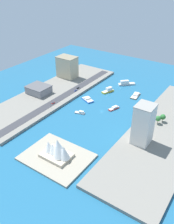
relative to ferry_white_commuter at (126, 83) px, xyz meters
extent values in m
plane|color=#23668E|center=(-10.88, 90.34, -2.82)|extent=(440.00, 440.00, 0.00)
cube|color=gray|center=(-94.58, 90.34, -1.16)|extent=(70.00, 240.00, 3.32)
cube|color=gray|center=(72.81, 90.34, -1.16)|extent=(70.00, 240.00, 3.32)
cube|color=#A89E89|center=(-21.50, 190.98, -1.82)|extent=(63.78, 49.86, 2.00)
cube|color=#38383D|center=(51.86, 90.34, 0.57)|extent=(11.90, 228.00, 0.15)
cube|color=silver|center=(-0.94, -0.92, -1.56)|extent=(23.08, 22.72, 2.53)
cone|color=silver|center=(-10.74, -10.46, -1.56)|extent=(3.21, 3.21, 2.27)
cube|color=white|center=(1.74, 1.70, 2.20)|extent=(12.57, 12.42, 4.98)
cube|color=beige|center=(-0.94, -0.92, -0.25)|extent=(22.16, 21.81, 0.10)
cube|color=#999EA3|center=(8.94, 110.54, -2.18)|extent=(13.80, 7.58, 1.29)
cone|color=#999EA3|center=(15.63, 112.18, -2.18)|extent=(1.40, 1.40, 1.16)
cube|color=white|center=(6.74, 110.00, -0.28)|extent=(6.44, 4.65, 2.52)
cube|color=beige|center=(8.94, 110.54, -1.49)|extent=(13.24, 7.28, 0.10)
cube|color=yellow|center=(10.61, 37.94, -1.71)|extent=(12.50, 19.66, 2.23)
cone|color=yellow|center=(13.99, 47.22, -1.71)|extent=(2.57, 2.57, 2.01)
cube|color=white|center=(9.75, 35.58, 1.76)|extent=(7.51, 10.04, 4.70)
cube|color=beige|center=(10.61, 37.94, -0.54)|extent=(12.00, 18.88, 0.10)
cube|color=blue|center=(20.21, 76.19, -1.87)|extent=(20.32, 16.09, 1.90)
cone|color=blue|center=(11.55, 80.16, -1.87)|extent=(2.27, 2.27, 1.71)
cube|color=white|center=(21.80, 75.46, 0.10)|extent=(9.50, 9.81, 2.04)
cube|color=beige|center=(20.21, 76.19, -0.87)|extent=(19.50, 15.45, 0.10)
cube|color=red|center=(-21.28, 76.70, -1.97)|extent=(9.44, 16.56, 1.70)
cone|color=red|center=(-18.77, 84.68, -1.97)|extent=(1.92, 1.92, 1.53)
cube|color=white|center=(-21.74, 75.21, -0.22)|extent=(6.09, 8.47, 1.80)
cube|color=beige|center=(-21.28, 76.70, -1.07)|extent=(9.06, 15.90, 0.10)
cube|color=brown|center=(-29.12, 27.57, -2.16)|extent=(11.15, 21.58, 1.32)
cone|color=brown|center=(-30.32, 38.22, -2.16)|extent=(1.31, 1.31, 1.19)
cube|color=white|center=(-28.78, 24.54, -0.55)|extent=(7.95, 11.11, 1.91)
cube|color=beige|center=(-29.12, 27.57, -1.45)|extent=(10.70, 20.72, 0.10)
cube|color=gray|center=(87.47, 102.24, 5.57)|extent=(29.82, 25.51, 10.15)
cube|color=#59595C|center=(87.47, 102.24, 11.05)|extent=(31.01, 26.53, 0.80)
cube|color=silver|center=(-80.13, 124.91, 21.86)|extent=(17.31, 19.18, 42.74)
cube|color=#9D9992|center=(-80.13, 124.91, 43.63)|extent=(18.00, 19.94, 0.80)
cube|color=#C6B793|center=(90.72, 32.01, 16.96)|extent=(29.74, 21.65, 32.92)
cube|color=gray|center=(90.72, 32.01, 33.82)|extent=(30.93, 22.52, 0.80)
cylinder|color=black|center=(50.93, 56.70, 0.96)|extent=(0.27, 0.65, 0.64)
cylinder|color=black|center=(49.23, 56.74, 0.96)|extent=(0.27, 0.65, 0.64)
cylinder|color=black|center=(51.02, 60.12, 0.96)|extent=(0.27, 0.65, 0.64)
cylinder|color=black|center=(49.32, 60.16, 0.96)|extent=(0.27, 0.65, 0.64)
cube|color=black|center=(50.13, 58.43, 1.27)|extent=(2.02, 4.94, 0.81)
cube|color=#262D38|center=(50.13, 58.67, 1.96)|extent=(1.74, 2.78, 0.56)
cylinder|color=black|center=(48.34, 65.75, 0.96)|extent=(0.28, 0.65, 0.64)
cylinder|color=black|center=(46.60, 65.83, 0.96)|extent=(0.28, 0.65, 0.64)
cylinder|color=black|center=(48.50, 69.17, 0.96)|extent=(0.28, 0.65, 0.64)
cylinder|color=black|center=(46.76, 69.25, 0.96)|extent=(0.28, 0.65, 0.64)
cube|color=blue|center=(47.55, 67.50, 1.24)|extent=(2.17, 4.97, 0.74)
cube|color=#262D38|center=(47.56, 67.74, 1.86)|extent=(1.83, 2.81, 0.51)
cylinder|color=black|center=(50.32, 112.86, 0.96)|extent=(0.27, 0.65, 0.64)
cylinder|color=black|center=(48.56, 112.92, 0.96)|extent=(0.27, 0.65, 0.64)
cylinder|color=black|center=(50.44, 116.21, 0.96)|extent=(0.27, 0.65, 0.64)
cylinder|color=black|center=(48.68, 116.27, 0.96)|extent=(0.27, 0.65, 0.64)
cube|color=red|center=(49.50, 114.56, 1.29)|extent=(2.13, 4.86, 0.86)
cube|color=#262D38|center=(49.51, 114.80, 1.95)|extent=(1.82, 2.74, 0.45)
cylinder|color=black|center=(44.42, 124.63, 3.24)|extent=(0.18, 0.18, 5.50)
cube|color=black|center=(44.42, 124.63, 6.49)|extent=(0.36, 0.36, 1.00)
sphere|color=red|center=(44.42, 124.63, 6.84)|extent=(0.24, 0.24, 0.24)
sphere|color=yellow|center=(44.42, 124.63, 6.49)|extent=(0.24, 0.24, 0.24)
sphere|color=green|center=(44.42, 124.63, 6.14)|extent=(0.24, 0.24, 0.24)
cube|color=#BCAD93|center=(-21.50, 190.98, 0.68)|extent=(29.04, 21.18, 3.00)
cone|color=white|center=(-31.70, 190.98, 8.86)|extent=(10.95, 9.67, 14.26)
cone|color=white|center=(-24.92, 190.98, 11.28)|extent=(16.43, 13.91, 20.05)
cone|color=white|center=(-17.58, 190.98, 7.03)|extent=(9.78, 8.68, 10.67)
cone|color=white|center=(-12.24, 190.98, 7.47)|extent=(9.99, 8.87, 11.50)
cylinder|color=brown|center=(-85.06, 75.45, 2.50)|extent=(0.50, 0.50, 4.00)
sphere|color=#2D7233|center=(-85.06, 75.45, 7.08)|extent=(6.46, 6.46, 6.46)
cylinder|color=brown|center=(-81.82, 82.31, 2.64)|extent=(0.50, 0.50, 4.28)
sphere|color=#2D7233|center=(-81.82, 82.31, 7.33)|extent=(6.38, 6.38, 6.38)
camera|label=1|loc=(-148.82, 324.12, 158.72)|focal=39.35mm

